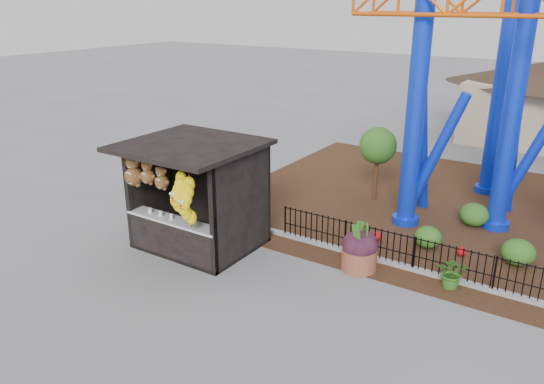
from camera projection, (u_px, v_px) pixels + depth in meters
The scene contains 9 objects.
ground at pixel (262, 290), 13.16m from camera, with size 120.00×120.00×0.00m, color slate.
mulch_bed at pixel (500, 219), 17.39m from camera, with size 18.00×12.00×0.02m, color #331E11.
curb at pixel (459, 281), 13.44m from camera, with size 18.00×0.18×0.12m, color gray.
prize_booth at pixel (192, 198), 14.90m from camera, with size 3.50×3.40×3.12m.
picket_fence at pixel (499, 276), 12.83m from camera, with size 12.20×0.06×1.00m, color black, non-canonical shape.
terracotta_planter at pixel (359, 259), 14.08m from camera, with size 0.94×0.94×0.60m, color brown.
planter_foliage at pixel (360, 238), 13.86m from camera, with size 0.70×0.70×0.64m, color #301321.
potted_plant at pixel (453, 273), 13.14m from camera, with size 0.75×0.65×0.84m, color #1A5017.
landscaping at pixel (500, 238), 15.20m from camera, with size 7.79×3.76×0.73m.
Camera 1 is at (6.53, -9.51, 6.79)m, focal length 35.00 mm.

